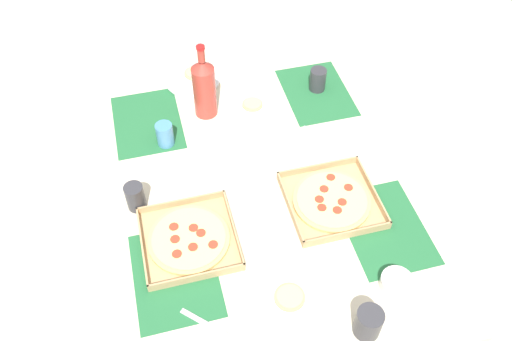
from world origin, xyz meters
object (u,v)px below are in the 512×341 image
at_px(plate_far_right, 298,298).
at_px(cup_clear_left, 135,197).
at_px(cup_red, 368,323).
at_px(plate_near_left, 255,103).
at_px(cup_clear_right, 318,80).
at_px(soda_bottle, 204,87).
at_px(cup_dark, 165,135).
at_px(pizza_box_corner_left, 332,201).
at_px(plate_near_right, 193,79).
at_px(condiment_bowl, 396,283).
at_px(pizza_box_corner_right, 189,239).

xyz_separation_m(plate_far_right, cup_clear_left, (-0.48, -0.43, 0.04)).
bearing_deg(plate_far_right, cup_red, 48.45).
xyz_separation_m(plate_near_left, cup_red, (1.02, 0.07, 0.04)).
height_order(plate_near_left, cup_clear_right, cup_clear_right).
distance_m(soda_bottle, cup_dark, 0.24).
xyz_separation_m(soda_bottle, cup_clear_left, (0.41, -0.32, -0.08)).
relative_size(soda_bottle, cup_clear_right, 3.29).
bearing_deg(cup_red, cup_clear_right, 168.79).
bearing_deg(pizza_box_corner_left, cup_clear_left, -103.37).
bearing_deg(plate_near_right, pizza_box_corner_left, 24.34).
height_order(soda_bottle, cup_clear_left, soda_bottle).
height_order(plate_near_left, cup_clear_left, cup_clear_left).
bearing_deg(cup_red, soda_bottle, -165.28).
relative_size(pizza_box_corner_left, condiment_bowl, 3.12).
relative_size(pizza_box_corner_left, soda_bottle, 0.95).
bearing_deg(cup_clear_right, plate_far_right, -22.26).
distance_m(plate_far_right, cup_red, 0.22).
relative_size(plate_near_right, plate_near_left, 1.15).
xyz_separation_m(pizza_box_corner_right, cup_clear_left, (-0.19, -0.15, 0.04)).
relative_size(cup_dark, cup_clear_left, 0.93).
height_order(pizza_box_corner_left, cup_clear_left, cup_clear_left).
distance_m(plate_far_right, soda_bottle, 0.90).
bearing_deg(condiment_bowl, plate_far_right, -96.80).
relative_size(pizza_box_corner_left, cup_clear_left, 3.01).
xyz_separation_m(plate_near_right, cup_clear_right, (0.19, 0.50, 0.04)).
relative_size(plate_near_right, plate_far_right, 1.02).
bearing_deg(plate_far_right, pizza_box_corner_right, -135.74).
relative_size(plate_near_right, condiment_bowl, 2.42).
bearing_deg(plate_near_left, pizza_box_corner_left, 13.25).
height_order(pizza_box_corner_right, plate_far_right, pizza_box_corner_right).
relative_size(pizza_box_corner_left, cup_red, 3.10).
height_order(pizza_box_corner_left, plate_far_right, pizza_box_corner_left).
height_order(plate_near_right, cup_red, cup_red).
distance_m(soda_bottle, cup_clear_right, 0.49).
xyz_separation_m(pizza_box_corner_right, plate_far_right, (0.29, 0.28, -0.00)).
bearing_deg(condiment_bowl, pizza_box_corner_right, -119.08).
relative_size(plate_near_left, condiment_bowl, 2.10).
bearing_deg(cup_clear_right, soda_bottle, -87.06).
bearing_deg(pizza_box_corner_right, cup_dark, -179.09).
bearing_deg(pizza_box_corner_left, soda_bottle, -149.39).
relative_size(soda_bottle, cup_dark, 3.40).
height_order(plate_near_left, cup_red, cup_red).
bearing_deg(plate_far_right, pizza_box_corner_left, 145.02).
height_order(pizza_box_corner_right, plate_near_left, pizza_box_corner_right).
xyz_separation_m(soda_bottle, condiment_bowl, (0.92, 0.41, -0.11)).
height_order(pizza_box_corner_right, cup_dark, cup_dark).
xyz_separation_m(pizza_box_corner_right, pizza_box_corner_left, (-0.03, 0.51, -0.00)).
bearing_deg(condiment_bowl, cup_red, -52.34).
height_order(plate_far_right, cup_clear_left, cup_clear_left).
relative_size(plate_near_left, cup_red, 2.09).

